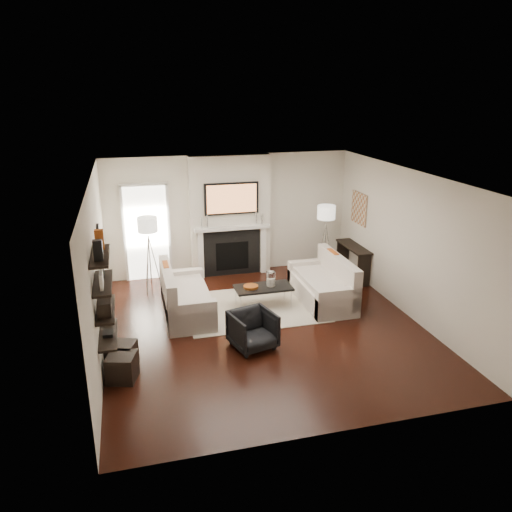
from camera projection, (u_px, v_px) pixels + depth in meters
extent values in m
plane|color=black|center=(264.00, 327.00, 8.95)|extent=(6.00, 6.00, 0.00)
plane|color=white|center=(265.00, 177.00, 8.08)|extent=(6.00, 6.00, 0.00)
plane|color=silver|center=(229.00, 215.00, 11.26)|extent=(5.50, 0.00, 5.50)
plane|color=silver|center=(334.00, 336.00, 5.77)|extent=(5.50, 0.00, 5.50)
plane|color=silver|center=(97.00, 270.00, 7.86)|extent=(0.00, 6.00, 6.00)
plane|color=silver|center=(409.00, 244.00, 9.17)|extent=(0.00, 6.00, 6.00)
cube|color=silver|center=(230.00, 216.00, 11.15)|extent=(1.80, 0.25, 2.70)
cube|color=black|center=(232.00, 253.00, 11.29)|extent=(1.30, 0.02, 1.04)
cube|color=black|center=(232.00, 256.00, 11.31)|extent=(0.75, 0.02, 0.65)
cube|color=white|center=(201.00, 255.00, 11.08)|extent=(0.12, 0.08, 1.10)
cube|color=white|center=(263.00, 250.00, 11.43)|extent=(0.12, 0.08, 1.10)
cube|color=white|center=(232.00, 228.00, 11.05)|extent=(1.70, 0.18, 0.07)
cube|color=black|center=(232.00, 199.00, 10.86)|extent=(1.20, 0.06, 0.70)
cube|color=#BF723F|center=(232.00, 199.00, 10.84)|extent=(1.10, 0.00, 0.62)
cylinder|color=silver|center=(207.00, 221.00, 10.87)|extent=(0.04, 0.04, 0.30)
cylinder|color=silver|center=(202.00, 223.00, 10.85)|extent=(0.04, 0.04, 0.24)
cylinder|color=silver|center=(256.00, 218.00, 11.13)|extent=(0.04, 0.04, 0.30)
cylinder|color=silver|center=(262.00, 219.00, 11.18)|extent=(0.04, 0.04, 0.24)
cube|color=white|center=(147.00, 233.00, 10.90)|extent=(0.90, 0.02, 2.10)
cube|color=white|center=(124.00, 235.00, 10.77)|extent=(0.06, 0.06, 2.16)
cube|color=white|center=(169.00, 232.00, 11.00)|extent=(0.06, 0.06, 2.16)
cube|color=white|center=(143.00, 185.00, 10.53)|extent=(1.02, 0.06, 0.06)
cube|color=#BBAE99|center=(253.00, 307.00, 9.74)|extent=(2.60, 2.00, 0.01)
cube|color=beige|center=(187.00, 304.00, 9.39)|extent=(0.85, 1.80, 0.42)
cube|color=beige|center=(168.00, 290.00, 9.21)|extent=(0.18, 1.80, 0.80)
cube|color=beige|center=(193.00, 318.00, 8.62)|extent=(0.85, 0.18, 0.60)
cube|color=beige|center=(182.00, 284.00, 10.10)|extent=(0.85, 0.18, 0.60)
cube|color=beige|center=(189.00, 291.00, 9.32)|extent=(0.63, 1.44, 0.10)
cube|color=#A54814|center=(166.00, 274.00, 9.42)|extent=(0.10, 0.42, 0.42)
cube|color=black|center=(169.00, 286.00, 8.87)|extent=(0.10, 0.40, 0.40)
cube|color=beige|center=(321.00, 292.00, 9.94)|extent=(0.85, 1.80, 0.42)
cube|color=beige|center=(338.00, 276.00, 9.92)|extent=(0.18, 1.80, 0.80)
cube|color=beige|center=(338.00, 304.00, 9.17)|extent=(0.85, 0.18, 0.60)
cube|color=beige|center=(308.00, 274.00, 10.66)|extent=(0.85, 0.18, 0.60)
cube|color=beige|center=(320.00, 280.00, 9.85)|extent=(0.63, 1.44, 0.10)
cube|color=#A54814|center=(332.00, 261.00, 10.13)|extent=(0.10, 0.42, 0.42)
cube|color=black|center=(345.00, 272.00, 9.59)|extent=(0.10, 0.40, 0.40)
cube|color=black|center=(263.00, 288.00, 9.65)|extent=(1.10, 0.55, 0.04)
cylinder|color=silver|center=(241.00, 305.00, 9.40)|extent=(0.02, 0.02, 0.38)
cylinder|color=silver|center=(291.00, 299.00, 9.64)|extent=(0.02, 0.02, 0.38)
cylinder|color=silver|center=(236.00, 296.00, 9.80)|extent=(0.02, 0.02, 0.38)
cylinder|color=silver|center=(284.00, 291.00, 10.04)|extent=(0.02, 0.02, 0.38)
cylinder|color=white|center=(271.00, 279.00, 9.64)|extent=(0.17, 0.17, 0.31)
cylinder|color=white|center=(271.00, 282.00, 9.66)|extent=(0.11, 0.11, 0.17)
cylinder|color=#9F4F1A|center=(251.00, 287.00, 9.58)|extent=(0.29, 0.29, 0.05)
imported|color=black|center=(253.00, 328.00, 8.15)|extent=(0.81, 0.78, 0.69)
cylinder|color=silver|center=(150.00, 264.00, 10.35)|extent=(0.02, 0.02, 1.20)
cylinder|color=white|center=(147.00, 225.00, 10.07)|extent=(0.40, 0.40, 0.30)
cylinder|color=silver|center=(156.00, 264.00, 10.37)|extent=(0.25, 0.02, 1.23)
cylinder|color=silver|center=(147.00, 263.00, 10.42)|extent=(0.14, 0.22, 1.23)
cylinder|color=silver|center=(148.00, 266.00, 10.25)|extent=(0.14, 0.22, 1.23)
cylinder|color=silver|center=(325.00, 249.00, 11.33)|extent=(0.02, 0.02, 1.20)
cylinder|color=white|center=(326.00, 212.00, 11.05)|extent=(0.40, 0.40, 0.30)
cylinder|color=silver|center=(329.00, 248.00, 11.35)|extent=(0.25, 0.02, 1.23)
cylinder|color=silver|center=(321.00, 248.00, 11.40)|extent=(0.14, 0.22, 1.23)
cylinder|color=silver|center=(324.00, 250.00, 11.23)|extent=(0.14, 0.22, 1.23)
cube|color=black|center=(354.00, 247.00, 11.03)|extent=(0.35, 1.20, 0.04)
cube|color=black|center=(364.00, 271.00, 10.65)|extent=(0.30, 0.04, 0.71)
cube|color=black|center=(343.00, 255.00, 11.66)|extent=(0.30, 0.04, 0.71)
cube|color=#A47C52|center=(359.00, 208.00, 10.98)|extent=(0.03, 0.70, 0.70)
cube|color=black|center=(108.00, 335.00, 7.18)|extent=(0.25, 1.00, 0.03)
cube|color=black|center=(106.00, 309.00, 7.05)|extent=(0.25, 1.00, 0.04)
cube|color=black|center=(103.00, 283.00, 6.92)|extent=(0.25, 1.00, 0.04)
cube|color=black|center=(100.00, 256.00, 6.80)|extent=(0.25, 1.00, 0.04)
cube|color=black|center=(98.00, 250.00, 6.53)|extent=(0.12, 0.10, 0.28)
cube|color=#A54814|center=(99.00, 239.00, 6.99)|extent=(0.12, 0.10, 0.28)
cube|color=white|center=(101.00, 280.00, 6.71)|extent=(0.04, 0.30, 0.22)
cube|color=black|center=(103.00, 270.00, 7.14)|extent=(0.04, 0.22, 0.18)
cube|color=black|center=(104.00, 308.00, 6.82)|extent=(0.18, 0.25, 0.20)
cube|color=black|center=(105.00, 299.00, 7.23)|extent=(0.15, 0.12, 0.12)
cube|color=black|center=(108.00, 333.00, 7.13)|extent=(0.14, 0.20, 0.05)
cube|color=white|center=(108.00, 319.00, 7.43)|extent=(0.10, 0.10, 0.18)
cylinder|color=black|center=(98.00, 233.00, 8.57)|extent=(0.04, 0.34, 0.34)
cylinder|color=white|center=(100.00, 233.00, 8.58)|extent=(0.01, 0.29, 0.29)
cube|color=black|center=(122.00, 356.00, 7.60)|extent=(0.52, 0.52, 0.40)
cube|color=black|center=(122.00, 367.00, 7.28)|extent=(0.50, 0.50, 0.40)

